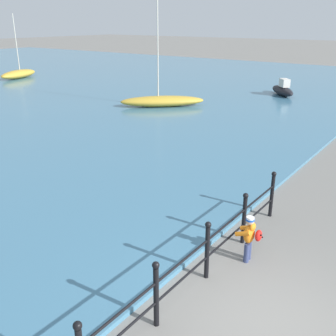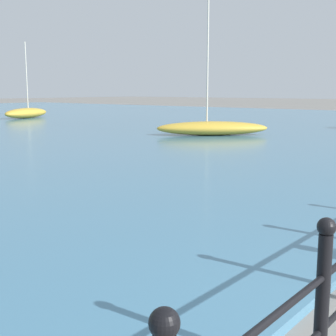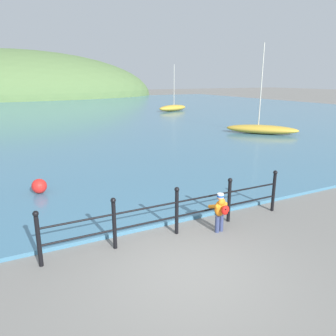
# 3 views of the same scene
# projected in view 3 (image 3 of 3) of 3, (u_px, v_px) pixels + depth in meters

# --- Properties ---
(ground_plane) EXTENTS (200.00, 200.00, 0.00)m
(ground_plane) POSITION_uv_depth(u_px,v_px,m) (187.00, 270.00, 6.53)
(ground_plane) COLOR slate
(water) EXTENTS (80.00, 60.00, 0.10)m
(water) POSITION_uv_depth(u_px,v_px,m) (30.00, 115.00, 33.93)
(water) COLOR teal
(water) RESTS_ON ground
(far_hillside) EXTENTS (57.73, 31.75, 18.27)m
(far_hillside) POSITION_uv_depth(u_px,v_px,m) (13.00, 97.00, 64.84)
(far_hillside) COLOR #567542
(far_hillside) RESTS_ON ground
(iron_railing) EXTENTS (6.42, 0.12, 1.21)m
(iron_railing) POSITION_uv_depth(u_px,v_px,m) (177.00, 209.00, 7.91)
(iron_railing) COLOR black
(iron_railing) RESTS_ON ground
(child_in_coat) EXTENTS (0.41, 0.55, 1.00)m
(child_in_coat) POSITION_uv_depth(u_px,v_px,m) (220.00, 209.00, 8.00)
(child_in_coat) COLOR navy
(child_in_coat) RESTS_ON ground
(boat_white_sailboat) EXTENTS (4.10, 4.28, 5.76)m
(boat_white_sailboat) POSITION_uv_depth(u_px,v_px,m) (262.00, 129.00, 21.91)
(boat_white_sailboat) COLOR gold
(boat_white_sailboat) RESTS_ON water
(boat_green_fishing) EXTENTS (4.18, 2.36, 5.07)m
(boat_green_fishing) POSITION_uv_depth(u_px,v_px,m) (173.00, 108.00, 37.09)
(boat_green_fishing) COLOR gold
(boat_green_fishing) RESTS_ON water
(mooring_buoy) EXTENTS (0.48, 0.48, 0.48)m
(mooring_buoy) POSITION_uv_depth(u_px,v_px,m) (39.00, 186.00, 10.55)
(mooring_buoy) COLOR red
(mooring_buoy) RESTS_ON water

